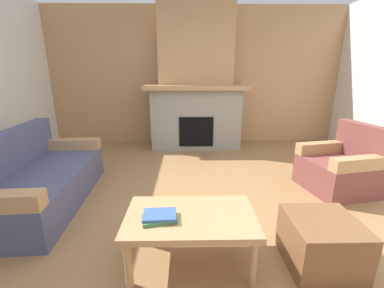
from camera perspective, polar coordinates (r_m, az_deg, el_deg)
name	(u,v)px	position (r m, az deg, el deg)	size (l,w,h in m)	color
ground	(204,216)	(2.79, 2.65, -16.02)	(9.00, 9.00, 0.00)	olive
wall_back_wood_panel	(195,77)	(5.35, 0.72, 14.90)	(6.00, 0.12, 2.70)	tan
fireplace	(196,88)	(4.99, 0.85, 12.64)	(1.90, 0.82, 2.70)	gray
couch	(38,181)	(3.38, -31.59, -7.13)	(0.94, 1.84, 0.85)	#474C6B
armchair	(341,168)	(3.75, 30.79, -4.67)	(0.90, 0.90, 0.85)	brown
coffee_table	(191,221)	(2.03, -0.34, -17.09)	(1.00, 0.60, 0.43)	tan
ottoman	(321,243)	(2.34, 27.26, -19.28)	(0.52, 0.52, 0.40)	brown
book_stack_near_edge	(159,217)	(1.95, -7.41, -16.08)	(0.28, 0.20, 0.05)	#3D7F4C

